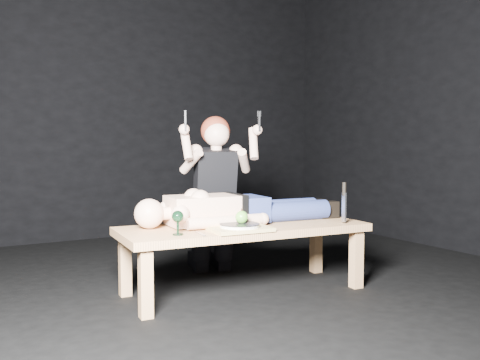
{
  "coord_description": "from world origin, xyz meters",
  "views": [
    {
      "loc": [
        -1.68,
        -3.04,
        1.0
      ],
      "look_at": [
        0.12,
        0.05,
        0.75
      ],
      "focal_mm": 39.97,
      "sensor_mm": 36.0,
      "label": 1
    }
  ],
  "objects_px": {
    "table": "(244,258)",
    "lying_man": "(242,205)",
    "kneeling_woman": "(213,193)",
    "serving_tray": "(240,229)",
    "goblet": "(178,223)",
    "carving_knife": "(344,203)"
  },
  "relations": [
    {
      "from": "serving_tray",
      "to": "carving_knife",
      "type": "xyz_separation_m",
      "value": [
        0.77,
        -0.1,
        0.13
      ]
    },
    {
      "from": "serving_tray",
      "to": "lying_man",
      "type": "bearing_deg",
      "value": 56.57
    },
    {
      "from": "goblet",
      "to": "carving_knife",
      "type": "height_order",
      "value": "carving_knife"
    },
    {
      "from": "lying_man",
      "to": "kneeling_woman",
      "type": "xyz_separation_m",
      "value": [
        0.02,
        0.48,
        0.04
      ]
    },
    {
      "from": "lying_man",
      "to": "kneeling_woman",
      "type": "bearing_deg",
      "value": 92.35
    },
    {
      "from": "table",
      "to": "lying_man",
      "type": "bearing_deg",
      "value": 68.17
    },
    {
      "from": "kneeling_woman",
      "to": "serving_tray",
      "type": "relative_size",
      "value": 3.31
    },
    {
      "from": "goblet",
      "to": "carving_knife",
      "type": "bearing_deg",
      "value": -7.13
    },
    {
      "from": "table",
      "to": "kneeling_woman",
      "type": "height_order",
      "value": "kneeling_woman"
    },
    {
      "from": "table",
      "to": "kneeling_woman",
      "type": "bearing_deg",
      "value": 87.42
    },
    {
      "from": "lying_man",
      "to": "carving_knife",
      "type": "relative_size",
      "value": 5.42
    },
    {
      "from": "table",
      "to": "goblet",
      "type": "distance_m",
      "value": 0.62
    },
    {
      "from": "serving_tray",
      "to": "table",
      "type": "bearing_deg",
      "value": 52.6
    },
    {
      "from": "lying_man",
      "to": "carving_knife",
      "type": "height_order",
      "value": "carving_knife"
    },
    {
      "from": "lying_man",
      "to": "carving_knife",
      "type": "distance_m",
      "value": 0.69
    },
    {
      "from": "goblet",
      "to": "lying_man",
      "type": "bearing_deg",
      "value": 22.12
    },
    {
      "from": "serving_tray",
      "to": "kneeling_woman",
      "type": "bearing_deg",
      "value": 74.8
    },
    {
      "from": "serving_tray",
      "to": "carving_knife",
      "type": "bearing_deg",
      "value": -7.36
    },
    {
      "from": "lying_man",
      "to": "serving_tray",
      "type": "height_order",
      "value": "lying_man"
    },
    {
      "from": "kneeling_woman",
      "to": "serving_tray",
      "type": "bearing_deg",
      "value": -90.84
    },
    {
      "from": "lying_man",
      "to": "serving_tray",
      "type": "distance_m",
      "value": 0.36
    },
    {
      "from": "serving_tray",
      "to": "goblet",
      "type": "xyz_separation_m",
      "value": [
        -0.4,
        0.05,
        0.06
      ]
    }
  ]
}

